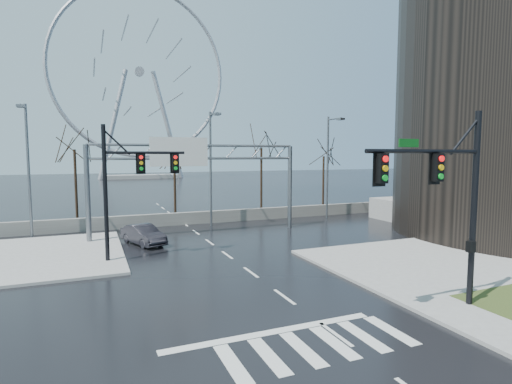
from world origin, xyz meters
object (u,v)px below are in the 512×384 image
signal_mast_far (126,180)px  sign_gantry (194,169)px  signal_mast_near (451,191)px  ferris_wheel (140,79)px  car (143,235)px

signal_mast_far → sign_gantry: signal_mast_far is taller
signal_mast_near → ferris_wheel: 101.29m
signal_mast_near → signal_mast_far: size_ratio=1.00×
signal_mast_far → sign_gantry: (5.49, 6.00, 0.35)m
signal_mast_near → car: size_ratio=1.89×
car → ferris_wheel: bearing=62.6°
signal_mast_far → ferris_wheel: size_ratio=0.16×
signal_mast_far → ferris_wheel: ferris_wheel is taller
sign_gantry → signal_mast_near: bearing=-73.8°
ferris_wheel → car: bearing=-96.6°
signal_mast_far → car: (1.39, 4.14, -4.14)m
signal_mast_near → sign_gantry: bearing=106.2°
sign_gantry → ferris_wheel: 82.91m
ferris_wheel → car: (-9.48, -81.89, -25.44)m
signal_mast_near → car: (-9.62, 17.14, -4.18)m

